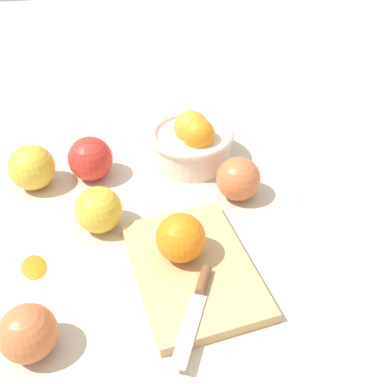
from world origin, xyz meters
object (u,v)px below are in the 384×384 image
cutting_board (191,269)px  apple_front_left_2 (30,168)px  apple_back_center (236,179)px  apple_front_left (88,159)px  knife (195,301)px  bowl (190,141)px  apple_front_right (25,333)px  orange_on_board (178,238)px  apple_front_right_2 (96,210)px

cutting_board → apple_front_left_2: 0.35m
apple_back_center → apple_front_left: bearing=-110.2°
apple_front_left → apple_back_center: 0.27m
cutting_board → knife: bearing=-3.0°
apple_front_left_2 → apple_back_center: bearing=77.2°
knife → apple_front_left_2: 0.40m
bowl → apple_front_right: 0.46m
cutting_board → orange_on_board: 0.05m
cutting_board → apple_front_right: (0.10, -0.22, 0.03)m
apple_front_right → apple_front_left_2: size_ratio=0.89×
cutting_board → orange_on_board: size_ratio=3.30×
orange_on_board → cutting_board: bearing=35.9°
orange_on_board → apple_front_right_2: (-0.10, -0.12, -0.02)m
bowl → knife: bearing=-6.8°
apple_front_left → bowl: bearing=97.6°
apple_front_left_2 → bowl: bearing=97.4°
bowl → knife: (0.35, -0.04, -0.02)m
knife → apple_front_right_2: apple_front_right_2 is taller
orange_on_board → apple_back_center: bearing=140.9°
knife → apple_front_left: 0.36m
apple_front_left_2 → knife: bearing=38.6°
knife → apple_front_right: bearing=-81.9°
apple_front_left → apple_front_right_2: 0.14m
apple_front_left → apple_front_right: (0.35, -0.07, -0.00)m
bowl → apple_front_left_2: bearing=-82.6°
cutting_board → knife: 0.07m
cutting_board → apple_front_left_2: bearing=-134.1°
apple_front_right → orange_on_board: bearing=120.4°
bowl → cutting_board: 0.29m
cutting_board → apple_front_left_2: apple_front_left_2 is taller
bowl → apple_back_center: 0.13m
cutting_board → apple_back_center: apple_back_center is taller
bowl → apple_front_left: 0.19m
orange_on_board → apple_front_left_2: bearing=-133.3°
apple_front_left → orange_on_board: bearing=29.9°
bowl → apple_front_left: (0.03, -0.19, -0.00)m
knife → apple_front_right: apple_front_right is taller
knife → apple_front_left_2: bearing=-141.4°
apple_front_left → apple_front_right_2: apple_front_left is taller
apple_front_right_2 → orange_on_board: bearing=51.1°
apple_front_right → apple_front_left_2: 0.34m
bowl → knife: size_ratio=1.08×
cutting_board → apple_back_center: 0.19m
bowl → apple_front_right: bearing=-33.8°
bowl → orange_on_board: bowl is taller
orange_on_board → apple_front_right_2: size_ratio=0.95×
cutting_board → apple_front_right_2: size_ratio=3.14×
apple_front_left_2 → apple_front_right_2: size_ratio=1.08×
orange_on_board → bowl: bearing=168.6°
cutting_board → apple_front_right: 0.24m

